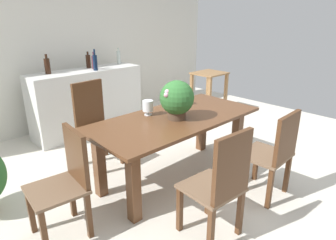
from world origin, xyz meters
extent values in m
plane|color=silver|center=(0.00, 0.00, 0.00)|extent=(7.04, 7.04, 0.00)
cube|color=silver|center=(0.00, 2.60, 1.30)|extent=(6.40, 0.10, 2.60)
cube|color=brown|center=(0.00, 0.06, 0.72)|extent=(1.94, 0.90, 0.03)
cube|color=brown|center=(-0.81, -0.23, 0.35)|extent=(0.10, 0.10, 0.71)
cube|color=brown|center=(0.81, -0.23, 0.35)|extent=(0.10, 0.10, 0.71)
cube|color=brown|center=(-0.81, 0.34, 0.35)|extent=(0.10, 0.10, 0.71)
cube|color=brown|center=(0.81, 0.34, 0.35)|extent=(0.10, 0.10, 0.71)
cube|color=#4C2D19|center=(-0.61, 0.73, 0.22)|extent=(0.05, 0.05, 0.43)
cube|color=#4C2D19|center=(-0.24, 0.75, 0.22)|extent=(0.05, 0.05, 0.43)
cube|color=#4C2D19|center=(-0.64, 1.08, 0.22)|extent=(0.05, 0.05, 0.43)
cube|color=#4C2D19|center=(-0.27, 1.11, 0.22)|extent=(0.05, 0.05, 0.43)
cube|color=brown|center=(-0.44, 0.92, 0.44)|extent=(0.48, 0.46, 0.03)
cube|color=#4C2D19|center=(-0.45, 1.11, 0.75)|extent=(0.41, 0.07, 0.58)
cube|color=#4C2D19|center=(0.63, -0.61, 0.22)|extent=(0.05, 0.05, 0.43)
cube|color=#4C2D19|center=(0.23, -0.63, 0.22)|extent=(0.05, 0.05, 0.43)
cube|color=#4C2D19|center=(0.64, -0.97, 0.22)|extent=(0.05, 0.05, 0.43)
cube|color=#4C2D19|center=(0.25, -0.99, 0.22)|extent=(0.05, 0.05, 0.43)
cube|color=brown|center=(0.44, -0.80, 0.44)|extent=(0.49, 0.45, 0.03)
cube|color=#4C2D19|center=(0.45, -1.00, 0.69)|extent=(0.43, 0.06, 0.47)
cube|color=#4C2D19|center=(-0.24, -0.63, 0.22)|extent=(0.05, 0.05, 0.43)
cube|color=#4C2D19|center=(-0.60, -0.61, 0.22)|extent=(0.05, 0.05, 0.43)
cube|color=#4C2D19|center=(-0.27, -0.99, 0.22)|extent=(0.05, 0.05, 0.43)
cube|color=#4C2D19|center=(-0.63, -0.97, 0.22)|extent=(0.05, 0.05, 0.43)
cube|color=brown|center=(-0.44, -0.80, 0.44)|extent=(0.47, 0.47, 0.03)
cube|color=#4C2D19|center=(-0.45, -1.00, 0.72)|extent=(0.40, 0.07, 0.53)
cube|color=#4C2D19|center=(-1.54, 0.26, 0.22)|extent=(0.05, 0.05, 0.43)
cube|color=#4C2D19|center=(-1.58, -0.11, 0.22)|extent=(0.05, 0.05, 0.43)
cube|color=#4C2D19|center=(-1.18, 0.22, 0.22)|extent=(0.05, 0.05, 0.43)
cube|color=#4C2D19|center=(-1.22, -0.14, 0.22)|extent=(0.05, 0.05, 0.43)
cube|color=brown|center=(-1.38, 0.06, 0.44)|extent=(0.48, 0.48, 0.03)
cube|color=#4C2D19|center=(-1.18, 0.04, 0.69)|extent=(0.08, 0.41, 0.47)
cylinder|color=#4C3828|center=(-0.02, 0.01, 0.79)|extent=(0.19, 0.19, 0.10)
sphere|color=#2D662D|center=(-0.02, 0.01, 0.97)|extent=(0.36, 0.36, 0.36)
sphere|color=#DB9EB2|center=(-0.17, 0.01, 1.06)|extent=(0.05, 0.05, 0.05)
sphere|color=#DB9EB2|center=(-0.19, -0.01, 1.04)|extent=(0.05, 0.05, 0.05)
sphere|color=#DB9EB2|center=(0.02, 0.11, 0.95)|extent=(0.05, 0.05, 0.05)
sphere|color=#DB9EB2|center=(0.04, 0.14, 0.93)|extent=(0.04, 0.04, 0.04)
sphere|color=#DB9EB2|center=(0.11, 0.00, 0.97)|extent=(0.05, 0.05, 0.05)
sphere|color=#DB9EB2|center=(0.00, -0.10, 1.03)|extent=(0.04, 0.04, 0.04)
cylinder|color=silver|center=(-0.17, 0.32, 0.75)|extent=(0.08, 0.08, 0.01)
cylinder|color=silver|center=(-0.17, 0.32, 0.77)|extent=(0.02, 0.02, 0.04)
cylinder|color=silver|center=(-0.17, 0.32, 0.85)|extent=(0.12, 0.12, 0.12)
cylinder|color=silver|center=(0.35, 0.33, 0.75)|extent=(0.08, 0.08, 0.01)
cylinder|color=silver|center=(0.35, 0.33, 0.77)|extent=(0.02, 0.02, 0.04)
cylinder|color=silver|center=(0.35, 0.33, 0.86)|extent=(0.09, 0.09, 0.14)
cylinder|color=silver|center=(0.18, 0.27, 0.74)|extent=(0.06, 0.06, 0.00)
cylinder|color=silver|center=(0.18, 0.27, 0.79)|extent=(0.01, 0.01, 0.08)
cone|color=silver|center=(0.18, 0.27, 0.86)|extent=(0.07, 0.07, 0.07)
cube|color=silver|center=(0.04, 2.04, 0.50)|extent=(1.73, 0.51, 0.99)
cylinder|color=#0F1E38|center=(0.14, 1.89, 1.10)|extent=(0.07, 0.07, 0.23)
cylinder|color=#0F1E38|center=(0.14, 1.89, 1.26)|extent=(0.03, 0.03, 0.09)
cylinder|color=black|center=(-0.49, 2.11, 1.10)|extent=(0.08, 0.08, 0.22)
cylinder|color=black|center=(-0.49, 2.11, 1.24)|extent=(0.03, 0.03, 0.06)
cylinder|color=#511E28|center=(0.18, 1.99, 1.09)|extent=(0.07, 0.07, 0.20)
cylinder|color=#511E28|center=(0.18, 1.99, 1.22)|extent=(0.02, 0.02, 0.06)
cylinder|color=#B2BFB7|center=(0.75, 2.15, 1.10)|extent=(0.06, 0.06, 0.21)
cylinder|color=#B2BFB7|center=(0.75, 2.15, 1.23)|extent=(0.02, 0.02, 0.05)
cylinder|color=black|center=(0.18, 2.16, 1.09)|extent=(0.07, 0.07, 0.20)
cylinder|color=black|center=(0.18, 2.16, 1.22)|extent=(0.03, 0.03, 0.05)
cube|color=olive|center=(2.14, 1.30, 0.76)|extent=(0.56, 0.51, 0.02)
cube|color=olive|center=(1.90, 1.09, 0.37)|extent=(0.05, 0.05, 0.75)
cube|color=olive|center=(2.38, 1.09, 0.37)|extent=(0.05, 0.05, 0.75)
cube|color=olive|center=(1.90, 1.52, 0.37)|extent=(0.05, 0.05, 0.75)
cube|color=olive|center=(2.38, 1.52, 0.37)|extent=(0.05, 0.05, 0.75)
camera|label=1|loc=(-2.17, -2.09, 1.81)|focal=31.84mm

